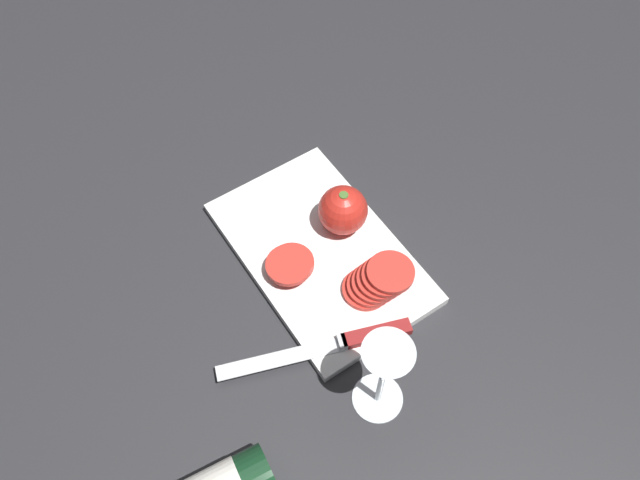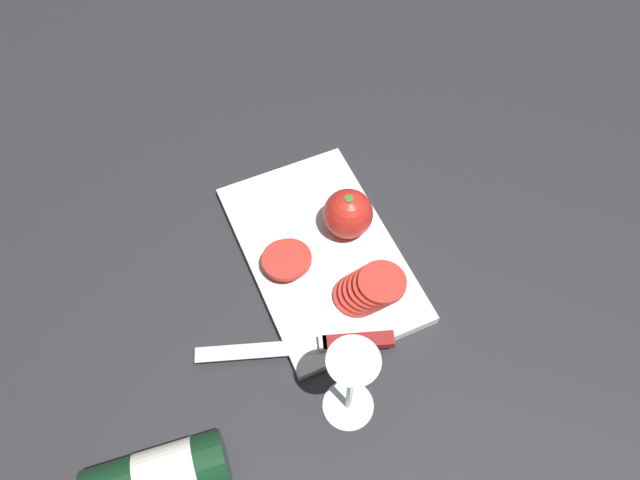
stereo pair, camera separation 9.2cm
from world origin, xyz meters
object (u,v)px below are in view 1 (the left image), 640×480
wine_glass (385,368)px  tomato_slice_stack_far (290,264)px  whole_tomato (343,210)px  knife (355,339)px  tomato_slice_stack_near (378,281)px

wine_glass → tomato_slice_stack_far: bearing=178.5°
whole_tomato → knife: (0.18, -0.10, -0.04)m
whole_tomato → knife: whole_tomato is taller
wine_glass → tomato_slice_stack_near: 0.19m
wine_glass → knife: bearing=167.0°
wine_glass → tomato_slice_stack_near: wine_glass is taller
whole_tomato → tomato_slice_stack_near: size_ratio=0.78×
whole_tomato → tomato_slice_stack_far: bearing=-78.4°
whole_tomato → knife: size_ratio=0.29×
wine_glass → tomato_slice_stack_near: bearing=144.4°
wine_glass → whole_tomato: wine_glass is taller
tomato_slice_stack_near → tomato_slice_stack_far: (-0.11, -0.09, -0.01)m
whole_tomato → tomato_slice_stack_far: size_ratio=0.99×
wine_glass → knife: size_ratio=0.61×
tomato_slice_stack_near → tomato_slice_stack_far: tomato_slice_stack_near is taller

